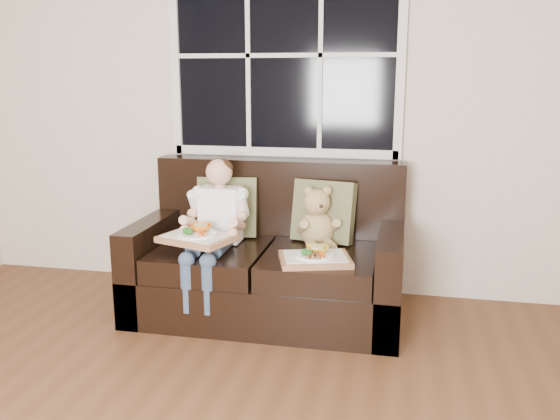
% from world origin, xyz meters
% --- Properties ---
extents(room_walls, '(4.52, 5.02, 2.71)m').
position_xyz_m(room_walls, '(0.00, 0.00, 1.59)').
color(room_walls, beige).
rests_on(room_walls, ground).
extents(window_back, '(1.62, 0.04, 1.37)m').
position_xyz_m(window_back, '(0.12, 2.48, 1.65)').
color(window_back, black).
rests_on(window_back, room_walls).
extents(loveseat, '(1.70, 0.92, 0.96)m').
position_xyz_m(loveseat, '(0.12, 2.02, 0.31)').
color(loveseat, black).
rests_on(loveseat, ground).
extents(pillow_left, '(0.42, 0.24, 0.41)m').
position_xyz_m(pillow_left, '(-0.21, 2.17, 0.65)').
color(pillow_left, '#686A42').
rests_on(pillow_left, loveseat).
extents(pillow_right, '(0.43, 0.26, 0.41)m').
position_xyz_m(pillow_right, '(0.45, 2.17, 0.65)').
color(pillow_right, '#686A42').
rests_on(pillow_right, loveseat).
extents(child, '(0.38, 0.59, 0.85)m').
position_xyz_m(child, '(-0.20, 1.90, 0.64)').
color(child, white).
rests_on(child, loveseat).
extents(teddy_bear, '(0.28, 0.34, 0.40)m').
position_xyz_m(teddy_bear, '(0.42, 2.06, 0.61)').
color(teddy_bear, tan).
rests_on(teddy_bear, loveseat).
extents(tray_left, '(0.49, 0.43, 0.10)m').
position_xyz_m(tray_left, '(-0.25, 1.68, 0.58)').
color(tray_left, '#B0764F').
rests_on(tray_left, child).
extents(tray_right, '(0.48, 0.41, 0.09)m').
position_xyz_m(tray_right, '(0.46, 1.71, 0.48)').
color(tray_right, '#B0764F').
rests_on(tray_right, loveseat).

